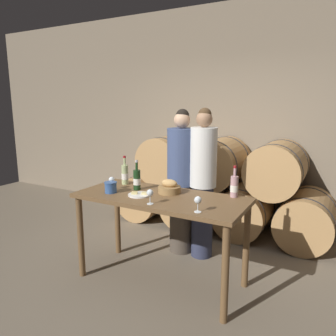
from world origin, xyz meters
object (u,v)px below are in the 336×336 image
at_px(wine_bottle_rose, 234,186).
at_px(bread_basket, 169,188).
at_px(tasting_table, 161,208).
at_px(wine_glass_center, 198,201).
at_px(blue_crock, 111,187).
at_px(cheese_plate, 140,195).
at_px(person_left, 182,181).
at_px(wine_bottle_white, 125,174).
at_px(person_right, 203,182).
at_px(wine_glass_left, 150,193).
at_px(wine_glass_far_left, 112,180).
at_px(wine_bottle_red, 137,180).

relative_size(wine_bottle_rose, bread_basket, 1.35).
height_order(tasting_table, wine_glass_center, wine_glass_center).
relative_size(bread_basket, wine_glass_center, 1.67).
relative_size(blue_crock, cheese_plate, 0.57).
bearing_deg(blue_crock, person_left, 67.22).
xyz_separation_m(blue_crock, cheese_plate, (0.31, 0.05, -0.05)).
relative_size(blue_crock, wine_glass_center, 0.94).
height_order(person_left, bread_basket, person_left).
xyz_separation_m(wine_bottle_white, bread_basket, (0.60, -0.08, -0.06)).
bearing_deg(tasting_table, person_right, 79.08).
bearing_deg(person_right, wine_glass_center, -69.59).
distance_m(wine_glass_left, wine_glass_center, 0.46).
bearing_deg(cheese_plate, wine_glass_center, -14.33).
relative_size(bread_basket, cheese_plate, 1.01).
bearing_deg(person_right, blue_crock, -126.33).
bearing_deg(wine_glass_far_left, wine_bottle_rose, 16.30).
xyz_separation_m(person_left, wine_bottle_white, (-0.44, -0.51, 0.14)).
bearing_deg(wine_bottle_white, wine_glass_far_left, -86.54).
xyz_separation_m(wine_bottle_red, bread_basket, (0.36, 0.05, -0.05)).
height_order(wine_bottle_white, bread_basket, wine_bottle_white).
bearing_deg(wine_bottle_red, cheese_plate, -49.85).
relative_size(person_left, wine_glass_left, 12.67).
relative_size(bread_basket, wine_glass_left, 1.67).
relative_size(cheese_plate, wine_glass_far_left, 1.64).
bearing_deg(wine_glass_far_left, bread_basket, 16.34).
bearing_deg(blue_crock, wine_bottle_red, 52.81).
bearing_deg(blue_crock, wine_bottle_white, 102.78).
bearing_deg(wine_glass_center, wine_bottle_rose, 77.58).
distance_m(person_right, cheese_plate, 0.88).
xyz_separation_m(wine_bottle_rose, wine_glass_far_left, (-1.20, -0.35, -0.01)).
bearing_deg(wine_bottle_red, blue_crock, -127.19).
height_order(person_left, wine_bottle_rose, person_left).
xyz_separation_m(tasting_table, wine_bottle_white, (-0.58, 0.21, 0.23)).
height_order(cheese_plate, wine_glass_far_left, wine_glass_far_left).
distance_m(wine_bottle_rose, wine_glass_far_left, 1.25).
height_order(wine_bottle_white, cheese_plate, wine_bottle_white).
xyz_separation_m(person_right, blue_crock, (-0.64, -0.87, 0.07)).
xyz_separation_m(tasting_table, wine_glass_far_left, (-0.56, -0.04, 0.22)).
bearing_deg(wine_glass_left, bread_basket, 93.11).
bearing_deg(wine_bottle_red, bread_basket, 7.92).
relative_size(person_left, wine_bottle_white, 5.41).
bearing_deg(wine_glass_far_left, tasting_table, 4.45).
bearing_deg(wine_glass_far_left, blue_crock, -56.70).
bearing_deg(cheese_plate, tasting_table, 25.82).
distance_m(blue_crock, wine_glass_far_left, 0.12).
height_order(blue_crock, wine_glass_left, wine_glass_left).
xyz_separation_m(wine_bottle_red, cheese_plate, (0.14, -0.17, -0.10)).
xyz_separation_m(cheese_plate, wine_glass_left, (0.23, -0.18, 0.09)).
height_order(person_left, wine_glass_left, person_left).
relative_size(person_left, wine_glass_far_left, 12.67).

